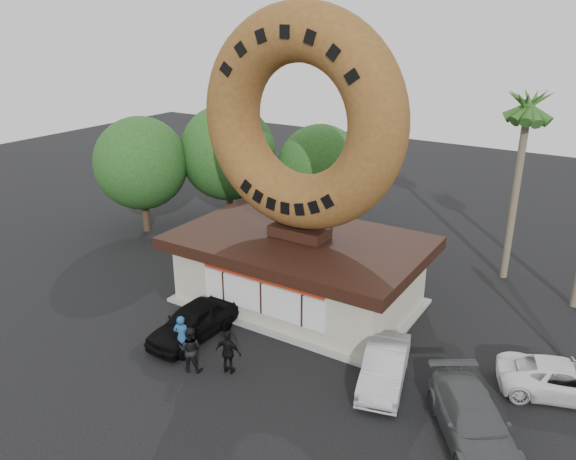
# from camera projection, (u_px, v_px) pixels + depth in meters

# --- Properties ---
(ground) EXTENTS (90.00, 90.00, 0.00)m
(ground) POSITION_uv_depth(u_px,v_px,m) (219.00, 364.00, 21.71)
(ground) COLOR black
(ground) RESTS_ON ground
(donut_shop) EXTENTS (11.20, 7.20, 3.80)m
(donut_shop) POSITION_uv_depth(u_px,v_px,m) (299.00, 268.00, 25.81)
(donut_shop) COLOR #B8B49D
(donut_shop) RESTS_ON ground
(giant_donut) EXTENTS (9.46, 2.41, 9.46)m
(giant_donut) POSITION_uv_depth(u_px,v_px,m) (300.00, 120.00, 23.42)
(giant_donut) COLOR brown
(giant_donut) RESTS_ON donut_shop
(tree_west) EXTENTS (6.00, 6.00, 7.65)m
(tree_west) POSITION_uv_depth(u_px,v_px,m) (228.00, 153.00, 35.08)
(tree_west) COLOR #473321
(tree_west) RESTS_ON ground
(tree_mid) EXTENTS (5.20, 5.20, 6.63)m
(tree_mid) POSITION_uv_depth(u_px,v_px,m) (320.00, 167.00, 34.13)
(tree_mid) COLOR #473321
(tree_mid) RESTS_ON ground
(tree_far) EXTENTS (5.60, 5.60, 7.14)m
(tree_far) POSITION_uv_depth(u_px,v_px,m) (141.00, 163.00, 33.78)
(tree_far) COLOR #473321
(tree_far) RESTS_ON ground
(palm_near) EXTENTS (2.60, 2.60, 9.75)m
(palm_near) POSITION_uv_depth(u_px,v_px,m) (527.00, 113.00, 26.04)
(palm_near) COLOR #726651
(palm_near) RESTS_ON ground
(street_lamp) EXTENTS (2.11, 0.20, 8.00)m
(street_lamp) POSITION_uv_depth(u_px,v_px,m) (359.00, 161.00, 33.69)
(street_lamp) COLOR #59595E
(street_lamp) RESTS_ON ground
(person_left) EXTENTS (0.78, 0.64, 1.85)m
(person_left) POSITION_uv_depth(u_px,v_px,m) (182.00, 337.00, 21.80)
(person_left) COLOR navy
(person_left) RESTS_ON ground
(person_center) EXTENTS (1.07, 0.96, 1.82)m
(person_center) POSITION_uv_depth(u_px,v_px,m) (190.00, 349.00, 21.03)
(person_center) COLOR black
(person_center) RESTS_ON ground
(person_right) EXTENTS (1.09, 0.60, 1.76)m
(person_right) POSITION_uv_depth(u_px,v_px,m) (228.00, 352.00, 20.88)
(person_right) COLOR black
(person_right) RESTS_ON ground
(car_black) EXTENTS (1.87, 4.43, 1.50)m
(car_black) POSITION_uv_depth(u_px,v_px,m) (193.00, 322.00, 23.25)
(car_black) COLOR black
(car_black) RESTS_ON ground
(car_silver) EXTENTS (2.48, 4.40, 1.37)m
(car_silver) POSITION_uv_depth(u_px,v_px,m) (385.00, 366.00, 20.38)
(car_silver) COLOR #A5A5AA
(car_silver) RESTS_ON ground
(car_grey) EXTENTS (4.33, 5.13, 1.41)m
(car_grey) POSITION_uv_depth(u_px,v_px,m) (473.00, 421.00, 17.61)
(car_grey) COLOR #4D5052
(car_grey) RESTS_ON ground
(car_white) EXTENTS (4.98, 3.43, 1.26)m
(car_white) POSITION_uv_depth(u_px,v_px,m) (565.00, 379.00, 19.73)
(car_white) COLOR white
(car_white) RESTS_ON ground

